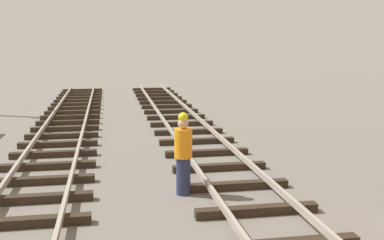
# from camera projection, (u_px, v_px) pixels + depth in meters

# --- Properties ---
(track_worker_foreground) EXTENTS (0.40, 0.40, 1.87)m
(track_worker_foreground) POSITION_uv_depth(u_px,v_px,m) (183.00, 154.00, 10.42)
(track_worker_foreground) COLOR #262D4C
(track_worker_foreground) RESTS_ON ground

